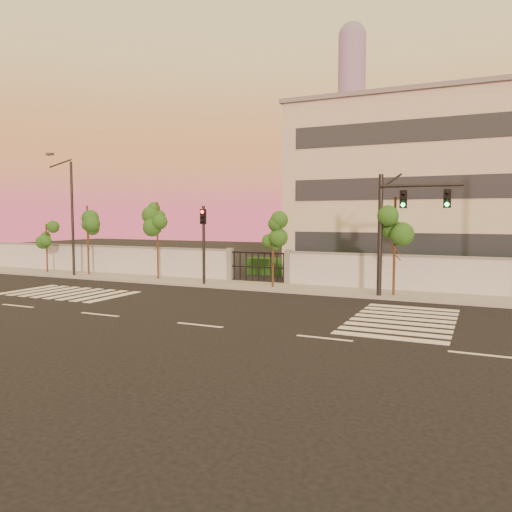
% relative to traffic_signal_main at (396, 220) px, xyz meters
% --- Properties ---
extents(ground, '(120.00, 120.00, 0.00)m').
position_rel_traffic_signal_main_xyz_m(ground, '(-5.83, -9.45, -4.02)').
color(ground, black).
rests_on(ground, ground).
extents(sidewalk, '(60.00, 3.00, 0.15)m').
position_rel_traffic_signal_main_xyz_m(sidewalk, '(-5.83, 1.05, -3.94)').
color(sidewalk, gray).
rests_on(sidewalk, ground).
extents(perimeter_wall, '(60.00, 0.36, 2.20)m').
position_rel_traffic_signal_main_xyz_m(perimeter_wall, '(-5.72, 2.55, -2.95)').
color(perimeter_wall, '#AEB0B5').
rests_on(perimeter_wall, ground).
extents(hedge_row, '(41.00, 4.25, 1.80)m').
position_rel_traffic_signal_main_xyz_m(hedge_row, '(-4.66, 5.29, -3.20)').
color(hedge_row, '#103510').
rests_on(hedge_row, ground).
extents(institutional_building, '(24.40, 12.40, 12.25)m').
position_rel_traffic_signal_main_xyz_m(institutional_building, '(3.17, 12.54, 2.14)').
color(institutional_building, '#BCB89F').
rests_on(institutional_building, ground).
extents(distant_skyscraper, '(16.00, 16.00, 118.00)m').
position_rel_traffic_signal_main_xyz_m(distant_skyscraper, '(-70.83, 270.55, 57.96)').
color(distant_skyscraper, slate).
rests_on(distant_skyscraper, ground).
extents(road_markings, '(57.00, 7.62, 0.02)m').
position_rel_traffic_signal_main_xyz_m(road_markings, '(-7.41, -5.69, -4.01)').
color(road_markings, silver).
rests_on(road_markings, ground).
extents(street_tree_a, '(1.33, 1.06, 3.67)m').
position_rel_traffic_signal_main_xyz_m(street_tree_a, '(-25.20, 0.95, -1.31)').
color(street_tree_a, '#382314').
rests_on(street_tree_a, ground).
extents(street_tree_b, '(1.57, 1.25, 4.99)m').
position_rel_traffic_signal_main_xyz_m(street_tree_b, '(-21.32, 1.06, -0.35)').
color(street_tree_b, '#382314').
rests_on(street_tree_b, ground).
extents(street_tree_c, '(1.51, 1.20, 5.18)m').
position_rel_traffic_signal_main_xyz_m(street_tree_c, '(-15.35, 1.05, -0.21)').
color(street_tree_c, '#382314').
rests_on(street_tree_c, ground).
extents(street_tree_d, '(1.55, 1.23, 4.27)m').
position_rel_traffic_signal_main_xyz_m(street_tree_d, '(-6.98, 0.59, -0.87)').
color(street_tree_d, '#382314').
rests_on(street_tree_d, ground).
extents(street_tree_e, '(1.63, 1.29, 5.22)m').
position_rel_traffic_signal_main_xyz_m(street_tree_e, '(-0.12, 0.47, -0.18)').
color(street_tree_e, '#382314').
rests_on(street_tree_e, ground).
extents(traffic_signal_main, '(4.02, 0.49, 6.36)m').
position_rel_traffic_signal_main_xyz_m(traffic_signal_main, '(0.00, 0.00, 0.00)').
color(traffic_signal_main, black).
rests_on(traffic_signal_main, ground).
extents(traffic_signal_secondary, '(0.38, 0.35, 4.87)m').
position_rel_traffic_signal_main_xyz_m(traffic_signal_secondary, '(-11.33, 0.10, -0.93)').
color(traffic_signal_secondary, black).
rests_on(traffic_signal_secondary, ground).
extents(streetlight_west, '(0.50, 2.01, 8.37)m').
position_rel_traffic_signal_main_xyz_m(streetlight_west, '(-21.94, 0.08, 0.50)').
color(streetlight_west, black).
rests_on(streetlight_west, ground).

